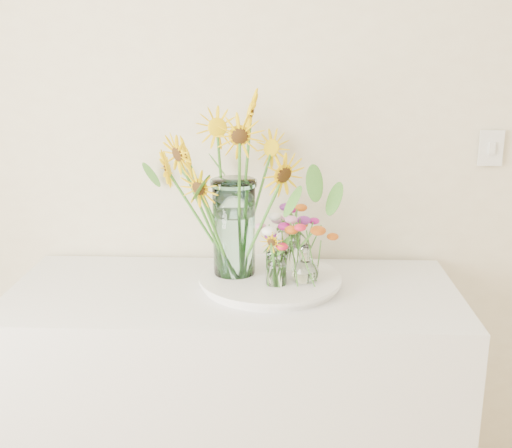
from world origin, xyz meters
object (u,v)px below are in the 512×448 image
(small_vase_a, at_px, (276,269))
(small_vase_c, at_px, (289,251))
(counter, at_px, (235,416))
(tray, at_px, (270,282))
(mason_jar, at_px, (234,228))
(small_vase_b, at_px, (305,264))

(small_vase_a, height_order, small_vase_c, small_vase_c)
(counter, height_order, small_vase_c, small_vase_c)
(counter, relative_size, tray, 3.30)
(tray, relative_size, small_vase_c, 3.31)
(counter, bearing_deg, small_vase_a, -11.05)
(tray, distance_m, small_vase_c, 0.13)
(mason_jar, distance_m, small_vase_c, 0.20)
(counter, height_order, tray, tray)
(counter, bearing_deg, mason_jar, 90.54)
(mason_jar, bearing_deg, small_vase_b, -16.92)
(tray, bearing_deg, small_vase_a, -72.79)
(tray, relative_size, small_vase_a, 3.88)
(counter, relative_size, small_vase_b, 11.43)
(small_vase_a, bearing_deg, tray, 107.21)
(tray, height_order, small_vase_c, small_vase_c)
(small_vase_b, bearing_deg, tray, 161.54)
(tray, bearing_deg, counter, -162.35)
(small_vase_a, bearing_deg, counter, 168.95)
(small_vase_b, relative_size, small_vase_c, 0.96)
(mason_jar, bearing_deg, small_vase_a, -35.06)
(counter, height_order, small_vase_b, small_vase_b)
(counter, xyz_separation_m, small_vase_c, (0.17, 0.12, 0.54))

